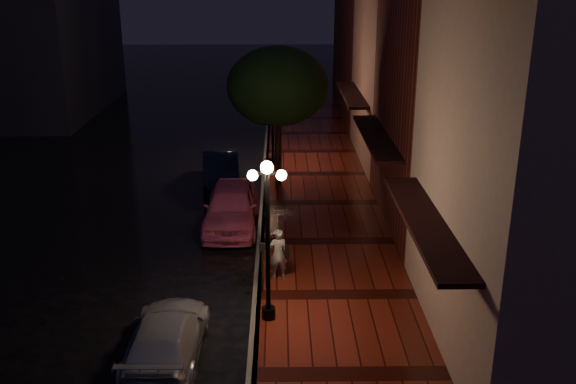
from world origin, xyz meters
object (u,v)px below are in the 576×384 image
(pink_car, at_px, (231,206))
(woman_with_umbrella, at_px, (278,233))
(parking_meter, at_px, (262,262))
(street_tree, at_px, (278,89))
(streetlamp_near, at_px, (268,232))
(streetlamp_far, at_px, (273,113))
(navy_car, at_px, (221,169))
(silver_car, at_px, (166,337))

(pink_car, bearing_deg, woman_with_umbrella, -68.55)
(parking_meter, bearing_deg, street_tree, 99.79)
(streetlamp_near, relative_size, streetlamp_far, 1.00)
(street_tree, bearing_deg, parking_meter, -92.78)
(streetlamp_far, bearing_deg, navy_car, -130.67)
(streetlamp_near, bearing_deg, navy_car, 100.97)
(navy_car, height_order, parking_meter, parking_meter)
(pink_car, distance_m, parking_meter, 5.28)
(streetlamp_near, height_order, streetlamp_far, same)
(streetlamp_near, xyz_separation_m, pink_car, (-1.43, 6.66, -1.81))
(silver_car, distance_m, parking_meter, 3.89)
(navy_car, relative_size, parking_meter, 2.91)
(parking_meter, bearing_deg, woman_with_umbrella, 71.96)
(silver_car, distance_m, woman_with_umbrella, 4.86)
(silver_car, xyz_separation_m, woman_with_umbrella, (2.65, 3.95, 0.99))
(street_tree, relative_size, navy_car, 1.36)
(streetlamp_far, relative_size, woman_with_umbrella, 1.97)
(streetlamp_near, distance_m, parking_meter, 2.20)
(parking_meter, bearing_deg, streetlamp_far, 101.65)
(pink_car, bearing_deg, navy_car, 99.71)
(streetlamp_near, relative_size, street_tree, 0.74)
(streetlamp_near, xyz_separation_m, streetlamp_far, (0.00, 14.00, 0.00))
(pink_car, height_order, navy_car, pink_car)
(streetlamp_near, xyz_separation_m, silver_car, (-2.40, -1.65, -1.99))
(streetlamp_near, bearing_deg, woman_with_umbrella, 83.72)
(street_tree, height_order, pink_car, street_tree)
(streetlamp_near, relative_size, pink_car, 0.93)
(street_tree, height_order, parking_meter, street_tree)
(pink_car, xyz_separation_m, navy_car, (-0.78, 4.76, -0.09))
(streetlamp_near, height_order, pink_car, streetlamp_near)
(streetlamp_far, bearing_deg, street_tree, -85.09)
(navy_car, bearing_deg, street_tree, -15.43)
(streetlamp_near, bearing_deg, silver_car, -145.49)
(streetlamp_near, relative_size, silver_car, 1.03)
(pink_car, distance_m, navy_car, 4.83)
(streetlamp_far, distance_m, pink_car, 7.69)
(woman_with_umbrella, bearing_deg, pink_car, -82.76)
(streetlamp_far, xyz_separation_m, street_tree, (0.26, -3.01, 1.64))
(street_tree, height_order, silver_car, street_tree)
(woman_with_umbrella, height_order, parking_meter, woman_with_umbrella)
(woman_with_umbrella, bearing_deg, silver_car, 42.27)
(streetlamp_far, bearing_deg, woman_with_umbrella, -88.76)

